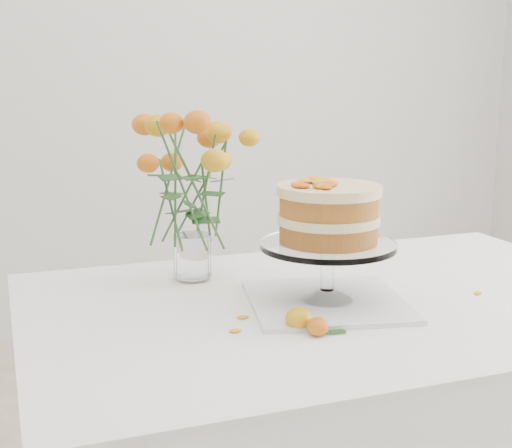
{
  "coord_description": "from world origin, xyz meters",
  "views": [
    {
      "loc": [
        -0.72,
        -1.37,
        1.25
      ],
      "look_at": [
        -0.17,
        0.12,
        0.92
      ],
      "focal_mm": 50.0,
      "sensor_mm": 36.0,
      "label": 1
    }
  ],
  "objects": [
    {
      "name": "table",
      "position": [
        0.0,
        0.0,
        0.67
      ],
      "size": [
        1.43,
        0.93,
        0.76
      ],
      "color": "tan",
      "rests_on": "ground"
    },
    {
      "name": "napkin",
      "position": [
        -0.06,
        -0.02,
        0.76
      ],
      "size": [
        0.39,
        0.39,
        0.01
      ],
      "primitive_type": "cube",
      "rotation": [
        0.0,
        0.0,
        -0.21
      ],
      "color": "white",
      "rests_on": "table"
    },
    {
      "name": "cake_stand",
      "position": [
        -0.06,
        -0.02,
        0.94
      ],
      "size": [
        0.3,
        0.3,
        0.26
      ],
      "rotation": [
        0.0,
        0.0,
        0.35
      ],
      "color": "white",
      "rests_on": "napkin"
    },
    {
      "name": "rose_vase",
      "position": [
        -0.28,
        0.26,
        1.02
      ],
      "size": [
        0.31,
        0.31,
        0.45
      ],
      "rotation": [
        0.0,
        0.0,
        -0.05
      ],
      "color": "white",
      "rests_on": "table"
    },
    {
      "name": "loose_rose_near",
      "position": [
        -0.18,
        -0.15,
        0.78
      ],
      "size": [
        0.09,
        0.05,
        0.05
      ],
      "rotation": [
        0.0,
        0.0,
        -0.3
      ],
      "color": "orange",
      "rests_on": "table"
    },
    {
      "name": "loose_rose_far",
      "position": [
        -0.16,
        -0.19,
        0.77
      ],
      "size": [
        0.08,
        0.04,
        0.04
      ],
      "rotation": [
        0.0,
        0.0,
        -0.24
      ],
      "color": "orange",
      "rests_on": "table"
    },
    {
      "name": "stray_petal_a",
      "position": [
        -0.12,
        -0.1,
        0.76
      ],
      "size": [
        0.03,
        0.02,
        0.0
      ],
      "primitive_type": "ellipsoid",
      "color": "orange",
      "rests_on": "table"
    },
    {
      "name": "stray_petal_b",
      "position": [
        -0.02,
        -0.14,
        0.76
      ],
      "size": [
        0.03,
        0.02,
        0.0
      ],
      "primitive_type": "ellipsoid",
      "color": "orange",
      "rests_on": "table"
    },
    {
      "name": "stray_petal_c",
      "position": [
        0.02,
        -0.18,
        0.76
      ],
      "size": [
        0.03,
        0.02,
        0.0
      ],
      "primitive_type": "ellipsoid",
      "color": "orange",
      "rests_on": "table"
    },
    {
      "name": "stray_petal_d",
      "position": [
        -0.26,
        -0.05,
        0.76
      ],
      "size": [
        0.03,
        0.02,
        0.0
      ],
      "primitive_type": "ellipsoid",
      "color": "orange",
      "rests_on": "table"
    },
    {
      "name": "stray_petal_e",
      "position": [
        -0.3,
        -0.12,
        0.76
      ],
      "size": [
        0.03,
        0.02,
        0.0
      ],
      "primitive_type": "ellipsoid",
      "color": "orange",
      "rests_on": "table"
    },
    {
      "name": "stray_petal_f",
      "position": [
        0.3,
        -0.08,
        0.76
      ],
      "size": [
        0.03,
        0.02,
        0.0
      ],
      "primitive_type": "ellipsoid",
      "color": "orange",
      "rests_on": "table"
    }
  ]
}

